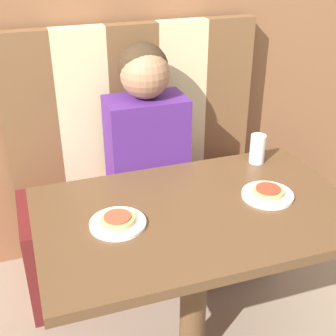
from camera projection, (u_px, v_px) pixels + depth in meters
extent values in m
cube|color=#5B1919|center=(149.00, 228.00, 2.29)|extent=(1.18, 0.48, 0.46)
cube|color=brown|center=(30.00, 113.00, 2.05)|extent=(0.24, 0.07, 0.71)
cube|color=beige|center=(83.00, 107.00, 2.11)|extent=(0.24, 0.07, 0.71)
cube|color=brown|center=(134.00, 101.00, 2.18)|extent=(0.24, 0.07, 0.71)
cube|color=beige|center=(181.00, 96.00, 2.25)|extent=(0.24, 0.07, 0.71)
cube|color=brown|center=(225.00, 90.00, 2.31)|extent=(0.24, 0.07, 0.71)
cube|color=brown|center=(196.00, 214.00, 1.58)|extent=(1.07, 0.66, 0.03)
cylinder|color=brown|center=(193.00, 293.00, 1.74)|extent=(0.10, 0.10, 0.67)
cube|color=#4C237A|center=(147.00, 145.00, 2.07)|extent=(0.35, 0.21, 0.44)
sphere|color=#9E7051|center=(145.00, 74.00, 1.92)|extent=(0.21, 0.21, 0.21)
sphere|color=#382819|center=(143.00, 68.00, 1.93)|extent=(0.21, 0.21, 0.21)
cylinder|color=white|center=(118.00, 224.00, 1.49)|extent=(0.18, 0.18, 0.01)
cylinder|color=white|center=(268.00, 196.00, 1.64)|extent=(0.18, 0.18, 0.01)
cylinder|color=tan|center=(118.00, 220.00, 1.48)|extent=(0.11, 0.11, 0.02)
cylinder|color=#AD472D|center=(118.00, 217.00, 1.47)|extent=(0.09, 0.09, 0.01)
cylinder|color=tan|center=(269.00, 192.00, 1.63)|extent=(0.11, 0.11, 0.02)
cylinder|color=#B73823|center=(269.00, 189.00, 1.63)|extent=(0.09, 0.09, 0.01)
cylinder|color=silver|center=(257.00, 149.00, 1.85)|extent=(0.06, 0.06, 0.12)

